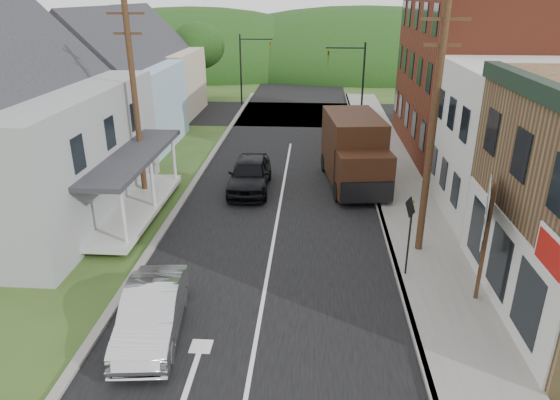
% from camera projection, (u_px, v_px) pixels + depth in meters
% --- Properties ---
extents(ground, '(120.00, 120.00, 0.00)m').
position_uv_depth(ground, '(264.00, 297.00, 16.25)').
color(ground, '#2D4719').
rests_on(ground, ground).
extents(road, '(9.00, 90.00, 0.02)m').
position_uv_depth(road, '(283.00, 187.00, 25.47)').
color(road, black).
rests_on(road, ground).
extents(cross_road, '(60.00, 9.00, 0.02)m').
position_uv_depth(cross_road, '(296.00, 114.00, 41.14)').
color(cross_road, black).
rests_on(cross_road, ground).
extents(sidewalk_right, '(2.80, 55.00, 0.15)m').
position_uv_depth(sidewalk_right, '(406.00, 204.00, 23.22)').
color(sidewalk_right, slate).
rests_on(sidewalk_right, ground).
extents(curb_right, '(0.20, 55.00, 0.15)m').
position_uv_depth(curb_right, '(377.00, 204.00, 23.31)').
color(curb_right, slate).
rests_on(curb_right, ground).
extents(curb_left, '(0.30, 55.00, 0.12)m').
position_uv_depth(curb_left, '(184.00, 199.00, 23.90)').
color(curb_left, slate).
rests_on(curb_left, ground).
extents(storefront_white, '(8.00, 7.00, 6.50)m').
position_uv_depth(storefront_white, '(544.00, 144.00, 21.21)').
color(storefront_white, silver).
rests_on(storefront_white, ground).
extents(storefront_red, '(8.00, 12.00, 10.00)m').
position_uv_depth(storefront_red, '(482.00, 70.00, 29.30)').
color(storefront_red, maroon).
rests_on(storefront_red, ground).
extents(house_blue, '(7.14, 8.16, 7.28)m').
position_uv_depth(house_blue, '(115.00, 88.00, 31.21)').
color(house_blue, '#9ABBD2').
rests_on(house_blue, ground).
extents(house_cream, '(7.14, 8.16, 7.28)m').
position_uv_depth(house_cream, '(151.00, 68.00, 39.54)').
color(house_cream, '#C6B399').
rests_on(house_cream, ground).
extents(utility_pole_right, '(1.60, 0.26, 9.00)m').
position_uv_depth(utility_pole_right, '(432.00, 133.00, 17.34)').
color(utility_pole_right, '#472D19').
rests_on(utility_pole_right, ground).
extents(utility_pole_left, '(1.60, 0.26, 9.00)m').
position_uv_depth(utility_pole_left, '(135.00, 103.00, 22.26)').
color(utility_pole_left, '#472D19').
rests_on(utility_pole_left, ground).
extents(traffic_signal_right, '(2.87, 0.20, 6.00)m').
position_uv_depth(traffic_signal_right, '(354.00, 74.00, 36.21)').
color(traffic_signal_right, black).
rests_on(traffic_signal_right, ground).
extents(traffic_signal_left, '(2.87, 0.20, 6.00)m').
position_uv_depth(traffic_signal_left, '(248.00, 61.00, 43.21)').
color(traffic_signal_left, black).
rests_on(traffic_signal_left, ground).
extents(tree_left_c, '(5.80, 5.80, 8.41)m').
position_uv_depth(tree_left_c, '(12.00, 45.00, 33.62)').
color(tree_left_c, '#382616').
rests_on(tree_left_c, ground).
extents(tree_left_d, '(4.80, 4.80, 6.94)m').
position_uv_depth(tree_left_d, '(198.00, 46.00, 44.46)').
color(tree_left_d, '#382616').
rests_on(tree_left_d, ground).
extents(forested_ridge, '(90.00, 30.00, 16.00)m').
position_uv_depth(forested_ridge, '(304.00, 68.00, 66.96)').
color(forested_ridge, black).
rests_on(forested_ridge, ground).
extents(silver_sedan, '(2.04, 4.58, 1.46)m').
position_uv_depth(silver_sedan, '(152.00, 313.00, 14.20)').
color(silver_sedan, '#B7B8BD').
rests_on(silver_sedan, ground).
extents(dark_sedan, '(2.06, 4.92, 1.66)m').
position_uv_depth(dark_sedan, '(250.00, 174.00, 24.86)').
color(dark_sedan, black).
rests_on(dark_sedan, ground).
extents(delivery_van, '(3.29, 6.55, 3.52)m').
position_uv_depth(delivery_van, '(354.00, 152.00, 25.18)').
color(delivery_van, black).
rests_on(delivery_van, ground).
extents(route_sign_cluster, '(0.80, 2.14, 3.91)m').
position_uv_depth(route_sign_cluster, '(486.00, 226.00, 15.01)').
color(route_sign_cluster, '#472D19').
rests_on(route_sign_cluster, sidewalk_right).
extents(warning_sign, '(0.21, 0.78, 2.90)m').
position_uv_depth(warning_sign, '(410.00, 225.00, 16.64)').
color(warning_sign, black).
rests_on(warning_sign, sidewalk_right).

